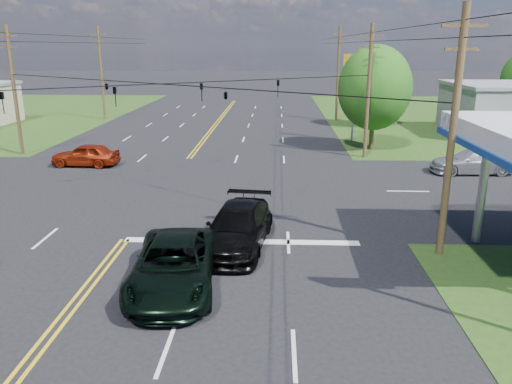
{
  "coord_description": "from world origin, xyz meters",
  "views": [
    {
      "loc": [
        6.46,
        -15.71,
        8.02
      ],
      "look_at": [
        5.55,
        6.0,
        1.63
      ],
      "focal_mm": 35.0,
      "sensor_mm": 36.0,
      "label": 1
    }
  ],
  "objects_px": {
    "tree_right_b": "(377,85)",
    "pole_se": "(452,133)",
    "pole_left_far": "(101,72)",
    "pole_nw": "(14,89)",
    "pole_right_far": "(338,73)",
    "pole_ne": "(368,91)",
    "suv_black": "(238,227)",
    "pickup_dkgreen": "(174,265)",
    "tree_right_a": "(375,88)"
  },
  "relations": [
    {
      "from": "tree_right_b",
      "to": "pole_se",
      "type": "bearing_deg",
      "value": -96.05
    },
    {
      "from": "pole_left_far",
      "to": "pole_se",
      "type": "bearing_deg",
      "value": -54.9
    },
    {
      "from": "pole_nw",
      "to": "pole_right_far",
      "type": "bearing_deg",
      "value": 36.16
    },
    {
      "from": "pole_nw",
      "to": "pole_ne",
      "type": "bearing_deg",
      "value": 0.0
    },
    {
      "from": "pole_se",
      "to": "pole_ne",
      "type": "height_order",
      "value": "same"
    },
    {
      "from": "pole_se",
      "to": "tree_right_b",
      "type": "xyz_separation_m",
      "value": [
        3.5,
        33.0,
        -0.7
      ]
    },
    {
      "from": "pole_right_far",
      "to": "pole_se",
      "type": "bearing_deg",
      "value": -90.0
    },
    {
      "from": "pole_nw",
      "to": "tree_right_b",
      "type": "relative_size",
      "value": 1.34
    },
    {
      "from": "pole_se",
      "to": "suv_black",
      "type": "relative_size",
      "value": 1.63
    },
    {
      "from": "pole_ne",
      "to": "suv_black",
      "type": "bearing_deg",
      "value": -114.84
    },
    {
      "from": "pole_right_far",
      "to": "pickup_dkgreen",
      "type": "xyz_separation_m",
      "value": [
        -10.0,
        -40.25,
        -4.34
      ]
    },
    {
      "from": "pole_nw",
      "to": "suv_black",
      "type": "relative_size",
      "value": 1.63
    },
    {
      "from": "pole_nw",
      "to": "pole_se",
      "type": "bearing_deg",
      "value": -34.7
    },
    {
      "from": "pole_left_far",
      "to": "pole_right_far",
      "type": "bearing_deg",
      "value": 0.0
    },
    {
      "from": "pickup_dkgreen",
      "to": "tree_right_a",
      "type": "bearing_deg",
      "value": 61.39
    },
    {
      "from": "pole_right_far",
      "to": "pole_nw",
      "type": "bearing_deg",
      "value": -143.84
    },
    {
      "from": "pole_se",
      "to": "pole_right_far",
      "type": "xyz_separation_m",
      "value": [
        0.0,
        37.0,
        0.25
      ]
    },
    {
      "from": "pole_se",
      "to": "pole_nw",
      "type": "relative_size",
      "value": 1.0
    },
    {
      "from": "pole_nw",
      "to": "suv_black",
      "type": "height_order",
      "value": "pole_nw"
    },
    {
      "from": "suv_black",
      "to": "tree_right_a",
      "type": "bearing_deg",
      "value": 73.09
    },
    {
      "from": "pole_nw",
      "to": "suv_black",
      "type": "distance_m",
      "value": 25.36
    },
    {
      "from": "pole_left_far",
      "to": "tree_right_a",
      "type": "xyz_separation_m",
      "value": [
        27.0,
        -16.0,
        -0.3
      ]
    },
    {
      "from": "tree_right_b",
      "to": "pole_ne",
      "type": "bearing_deg",
      "value": -103.13
    },
    {
      "from": "pole_nw",
      "to": "pole_right_far",
      "type": "distance_m",
      "value": 32.2
    },
    {
      "from": "pole_left_far",
      "to": "pole_right_far",
      "type": "height_order",
      "value": "same"
    },
    {
      "from": "pole_se",
      "to": "suv_black",
      "type": "bearing_deg",
      "value": 176.47
    },
    {
      "from": "pole_se",
      "to": "pole_ne",
      "type": "xyz_separation_m",
      "value": [
        0.0,
        18.0,
        0.0
      ]
    },
    {
      "from": "tree_right_a",
      "to": "pickup_dkgreen",
      "type": "bearing_deg",
      "value": -114.4
    },
    {
      "from": "pole_left_far",
      "to": "pickup_dkgreen",
      "type": "bearing_deg",
      "value": -68.32
    },
    {
      "from": "pickup_dkgreen",
      "to": "pole_left_far",
      "type": "bearing_deg",
      "value": 107.47
    },
    {
      "from": "tree_right_b",
      "to": "suv_black",
      "type": "bearing_deg",
      "value": -109.65
    },
    {
      "from": "pole_se",
      "to": "pole_nw",
      "type": "xyz_separation_m",
      "value": [
        -26.0,
        18.0,
        0.0
      ]
    },
    {
      "from": "pole_se",
      "to": "pole_left_far",
      "type": "distance_m",
      "value": 45.22
    },
    {
      "from": "tree_right_b",
      "to": "pole_right_far",
      "type": "bearing_deg",
      "value": 131.19
    },
    {
      "from": "pole_ne",
      "to": "suv_black",
      "type": "height_order",
      "value": "pole_ne"
    },
    {
      "from": "pole_right_far",
      "to": "pickup_dkgreen",
      "type": "relative_size",
      "value": 1.68
    },
    {
      "from": "pole_left_far",
      "to": "pickup_dkgreen",
      "type": "height_order",
      "value": "pole_left_far"
    },
    {
      "from": "pole_ne",
      "to": "tree_right_a",
      "type": "relative_size",
      "value": 1.16
    },
    {
      "from": "pickup_dkgreen",
      "to": "suv_black",
      "type": "relative_size",
      "value": 1.02
    },
    {
      "from": "pole_nw",
      "to": "pole_ne",
      "type": "distance_m",
      "value": 26.0
    },
    {
      "from": "pole_ne",
      "to": "tree_right_a",
      "type": "distance_m",
      "value": 3.16
    },
    {
      "from": "pole_left_far",
      "to": "tree_right_a",
      "type": "bearing_deg",
      "value": -30.65
    },
    {
      "from": "pole_left_far",
      "to": "tree_right_a",
      "type": "relative_size",
      "value": 1.22
    },
    {
      "from": "pole_nw",
      "to": "tree_right_b",
      "type": "bearing_deg",
      "value": 26.95
    },
    {
      "from": "pole_ne",
      "to": "tree_right_b",
      "type": "distance_m",
      "value": 15.42
    },
    {
      "from": "pole_ne",
      "to": "pole_left_far",
      "type": "relative_size",
      "value": 0.95
    },
    {
      "from": "pole_se",
      "to": "pole_right_far",
      "type": "relative_size",
      "value": 0.95
    },
    {
      "from": "tree_right_a",
      "to": "pole_left_far",
      "type": "bearing_deg",
      "value": 149.35
    },
    {
      "from": "tree_right_a",
      "to": "suv_black",
      "type": "distance_m",
      "value": 22.79
    },
    {
      "from": "pole_right_far",
      "to": "pickup_dkgreen",
      "type": "bearing_deg",
      "value": -103.95
    }
  ]
}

